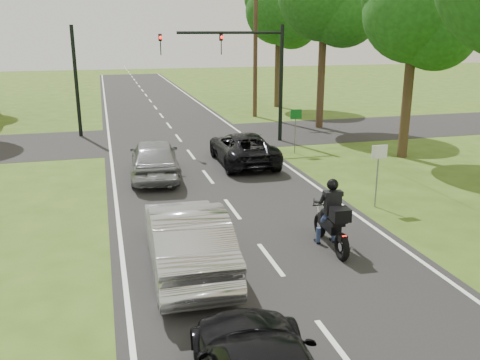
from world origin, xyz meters
name	(u,v)px	position (x,y,z in m)	size (l,w,h in m)	color
ground	(270,260)	(0.00, 0.00, 0.00)	(140.00, 140.00, 0.00)	#365016
road	(199,165)	(0.00, 10.00, 0.01)	(8.00, 100.00, 0.01)	black
cross_road	(179,138)	(0.00, 16.00, 0.01)	(60.00, 7.00, 0.01)	black
motorcycle_rider	(332,222)	(1.82, 0.26, 0.78)	(0.65, 2.29, 1.97)	black
dark_suv	(243,148)	(1.96, 9.77, 0.71)	(2.31, 5.01, 1.39)	black
silver_sedan	(187,238)	(-2.16, 0.00, 0.85)	(1.77, 5.09, 1.68)	#AFAFB4
silver_suv	(154,158)	(-2.06, 8.51, 0.81)	(1.88, 4.67, 1.59)	#95979C
traffic_signal	(247,63)	(3.34, 14.00, 4.14)	(6.38, 0.44, 6.00)	black
signal_pole_far	(76,82)	(-5.20, 18.00, 3.00)	(0.20, 0.20, 6.00)	black
utility_pole_far	(255,40)	(6.20, 22.00, 5.08)	(1.60, 0.28, 10.00)	#4D3323
sign_white	(379,161)	(4.70, 2.98, 1.60)	(0.55, 0.07, 2.12)	slate
sign_green	(296,120)	(4.90, 10.98, 1.60)	(0.55, 0.07, 2.12)	slate
tree_row_c	(422,18)	(9.75, 8.80, 6.23)	(4.80, 4.65, 8.76)	#332316
tree_row_e	(283,15)	(9.48, 25.78, 6.83)	(5.28, 5.12, 9.61)	#332316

